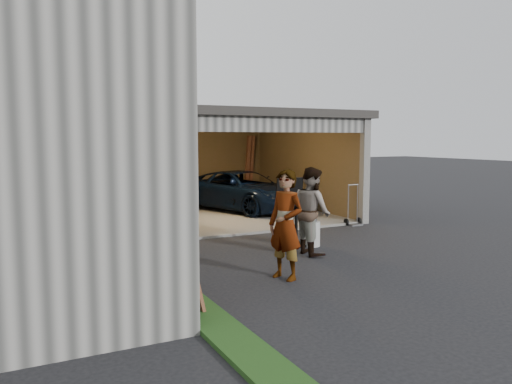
% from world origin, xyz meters
% --- Properties ---
extents(ground, '(80.00, 80.00, 0.00)m').
position_xyz_m(ground, '(0.00, 0.00, 0.00)').
color(ground, black).
rests_on(ground, ground).
extents(groundcover_strip, '(0.50, 8.00, 0.06)m').
position_xyz_m(groundcover_strip, '(-2.25, -1.00, 0.03)').
color(groundcover_strip, '#193814').
rests_on(groundcover_strip, ground).
extents(garage, '(6.80, 6.30, 2.90)m').
position_xyz_m(garage, '(0.76, 6.79, 1.87)').
color(garage, '#605E59').
rests_on(garage, ground).
extents(minivan, '(3.24, 4.62, 1.17)m').
position_xyz_m(minivan, '(1.98, 6.79, 0.59)').
color(minivan, black).
rests_on(minivan, ground).
extents(woman, '(0.60, 0.73, 1.72)m').
position_xyz_m(woman, '(-0.50, 0.03, 0.86)').
color(woman, '#A9C5D4').
rests_on(woman, ground).
extents(man, '(0.69, 0.85, 1.67)m').
position_xyz_m(man, '(0.80, 1.28, 0.83)').
color(man, '#432B1A').
rests_on(man, ground).
extents(bbq_grill, '(0.62, 0.55, 1.39)m').
position_xyz_m(bbq_grill, '(0.90, 2.04, 0.83)').
color(bbq_grill, black).
rests_on(bbq_grill, ground).
extents(propane_tank, '(0.35, 0.35, 0.51)m').
position_xyz_m(propane_tank, '(1.19, 1.86, 0.25)').
color(propane_tank, silver).
rests_on(propane_tank, ground).
extents(plywood_panel, '(0.26, 0.92, 1.02)m').
position_xyz_m(plywood_panel, '(-2.34, -0.51, 0.51)').
color(plywood_panel, brown).
rests_on(plywood_panel, ground).
extents(hand_truck, '(0.43, 0.31, 1.05)m').
position_xyz_m(hand_truck, '(3.52, 3.47, 0.20)').
color(hand_truck, slate).
rests_on(hand_truck, ground).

